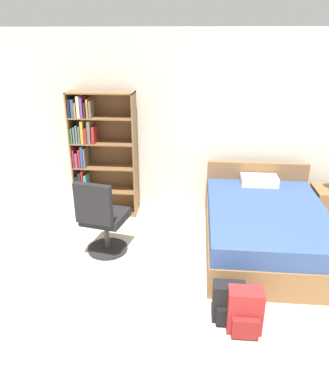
% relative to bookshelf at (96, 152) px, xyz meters
% --- Properties ---
extents(ground_plane, '(14.00, 14.00, 0.00)m').
position_rel_bookshelf_xyz_m(ground_plane, '(1.65, -2.95, -0.93)').
color(ground_plane, beige).
extents(wall_back, '(9.00, 0.06, 2.60)m').
position_rel_bookshelf_xyz_m(wall_back, '(1.65, 0.28, 0.37)').
color(wall_back, silver).
rests_on(wall_back, ground_plane).
extents(bookshelf, '(0.92, 0.33, 1.79)m').
position_rel_bookshelf_xyz_m(bookshelf, '(0.00, 0.00, 0.00)').
color(bookshelf, brown).
rests_on(bookshelf, ground_plane).
extents(bed, '(1.42, 2.05, 0.83)m').
position_rel_bookshelf_xyz_m(bed, '(2.32, -0.85, -0.64)').
color(bed, brown).
rests_on(bed, ground_plane).
extents(office_chair, '(0.57, 0.64, 1.00)m').
position_rel_bookshelf_xyz_m(office_chair, '(0.36, -1.20, -0.46)').
color(office_chair, '#232326').
rests_on(office_chair, ground_plane).
extents(backpack_red, '(0.31, 0.25, 0.43)m').
position_rel_bookshelf_xyz_m(backpack_red, '(1.93, -2.35, -0.73)').
color(backpack_red, maroon).
rests_on(backpack_red, ground_plane).
extents(backpack_black, '(0.30, 0.23, 0.39)m').
position_rel_bookshelf_xyz_m(backpack_black, '(1.80, -2.22, -0.75)').
color(backpack_black, black).
rests_on(backpack_black, ground_plane).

